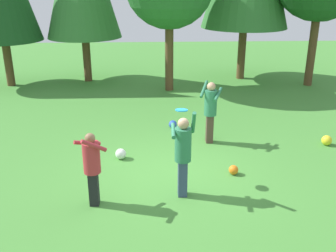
# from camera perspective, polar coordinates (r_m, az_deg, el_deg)

# --- Properties ---
(ground_plane) EXTENTS (40.00, 40.00, 0.00)m
(ground_plane) POSITION_cam_1_polar(r_m,az_deg,el_deg) (9.20, 0.47, -7.12)
(ground_plane) COLOR #478C38
(person_thrower) EXTENTS (0.49, 0.61, 1.92)m
(person_thrower) POSITION_cam_1_polar(r_m,az_deg,el_deg) (7.92, 2.21, -3.59)
(person_thrower) COLOR #38476B
(person_thrower) RESTS_ON ground_plane
(person_catcher) EXTENTS (0.67, 0.72, 1.73)m
(person_catcher) POSITION_cam_1_polar(r_m,az_deg,el_deg) (10.63, 6.25, 2.75)
(person_catcher) COLOR #4C382D
(person_catcher) RESTS_ON ground_plane
(person_bystander) EXTENTS (0.68, 0.67, 1.56)m
(person_bystander) POSITION_cam_1_polar(r_m,az_deg,el_deg) (7.80, -11.11, -5.41)
(person_bystander) COLOR black
(person_bystander) RESTS_ON ground_plane
(frisbee) EXTENTS (0.33, 0.33, 0.05)m
(frisbee) POSITION_cam_1_polar(r_m,az_deg,el_deg) (8.32, 2.01, 2.36)
(frisbee) COLOR #2393D1
(ball_white) EXTENTS (0.27, 0.27, 0.27)m
(ball_white) POSITION_cam_1_polar(r_m,az_deg,el_deg) (9.97, -6.96, -4.08)
(ball_white) COLOR white
(ball_white) RESTS_ON ground_plane
(ball_blue) EXTENTS (0.25, 0.25, 0.25)m
(ball_blue) POSITION_cam_1_polar(r_m,az_deg,el_deg) (11.89, 0.72, 0.25)
(ball_blue) COLOR blue
(ball_blue) RESTS_ON ground_plane
(ball_yellow) EXTENTS (0.28, 0.28, 0.28)m
(ball_yellow) POSITION_cam_1_polar(r_m,az_deg,el_deg) (11.55, 22.27, -1.96)
(ball_yellow) COLOR yellow
(ball_yellow) RESTS_ON ground_plane
(ball_orange) EXTENTS (0.23, 0.23, 0.23)m
(ball_orange) POSITION_cam_1_polar(r_m,az_deg,el_deg) (9.29, 9.60, -6.37)
(ball_orange) COLOR orange
(ball_orange) RESTS_ON ground_plane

